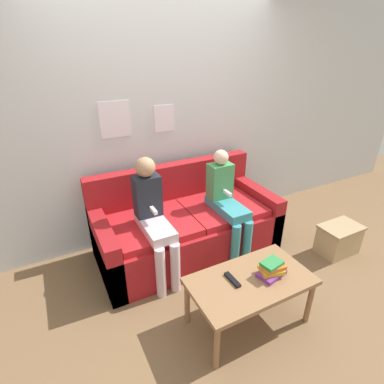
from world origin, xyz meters
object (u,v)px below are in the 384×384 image
storage_box (338,239)px  tv_remote (232,280)px  coffee_table (250,284)px  person_left (153,215)px  couch (186,226)px  person_right (227,201)px

storage_box → tv_remote: bearing=-171.1°
coffee_table → person_left: size_ratio=0.81×
coffee_table → person_left: bearing=116.3°
couch → tv_remote: 1.06m
couch → storage_box: 1.65m
storage_box → couch: bearing=151.1°
tv_remote → storage_box: tv_remote is taller
coffee_table → tv_remote: 0.16m
coffee_table → person_left: person_left is taller
coffee_table → person_left: 1.03m
person_right → couch: bearing=149.3°
person_right → tv_remote: 0.97m
coffee_table → tv_remote: bearing=159.1°
person_right → person_left: bearing=179.1°
coffee_table → tv_remote: size_ratio=5.53×
person_right → storage_box: bearing=-28.3°
couch → tv_remote: size_ratio=10.95×
person_left → tv_remote: (0.30, -0.84, -0.21)m
person_left → tv_remote: 0.91m
couch → coffee_table: (0.01, -1.09, 0.09)m
person_right → tv_remote: size_ratio=6.53×
couch → storage_box: size_ratio=4.28×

